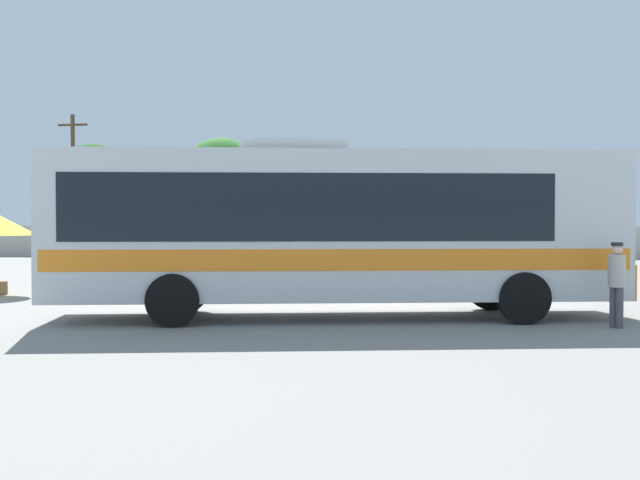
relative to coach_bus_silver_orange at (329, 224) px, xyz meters
The scene contains 10 objects.
ground_plane 10.35m from the coach_bus_silver_orange, 91.45° to the left, with size 300.00×300.00×0.00m, color gray.
perimeter_wall 25.37m from the coach_bus_silver_orange, 90.58° to the left, with size 80.00×0.30×1.70m, color #B2AD9E.
coach_bus_silver_orange is the anchor object (origin of this frame).
attendant_by_bus_door 5.82m from the coach_bus_silver_orange, 10.63° to the right, with size 0.45×0.45×1.65m.
parked_car_leftmost_black 22.19m from the coach_bus_silver_orange, 112.53° to the left, with size 4.35×2.23×1.41m.
parked_car_second_silver 20.73m from the coach_bus_silver_orange, 98.49° to the left, with size 4.37×2.01×1.43m.
parked_car_third_dark_blue 20.95m from the coach_bus_silver_orange, 83.33° to the left, with size 4.57×2.19×1.40m.
utility_pole_near 32.76m from the coach_bus_silver_orange, 121.49° to the left, with size 1.80×0.31×8.11m.
roadside_tree_left 36.72m from the coach_bus_silver_orange, 118.54° to the left, with size 5.31×5.31×6.81m.
roadside_tree_midleft 31.88m from the coach_bus_silver_orange, 106.20° to the left, with size 4.61×4.61×6.95m.
Camera 1 is at (1.53, -16.76, 2.12)m, focal length 44.31 mm.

